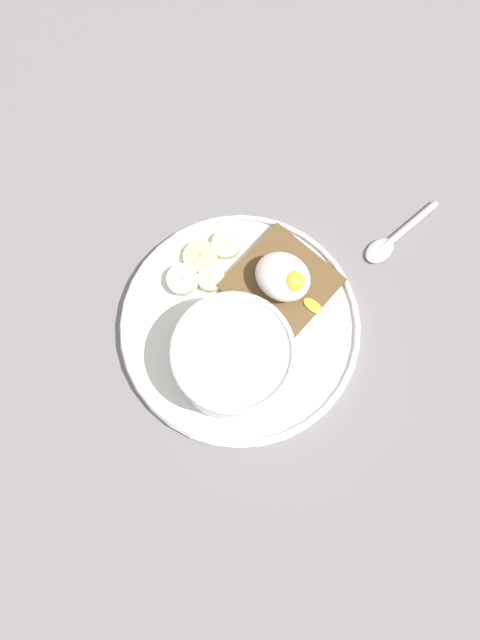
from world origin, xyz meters
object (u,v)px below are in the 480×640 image
Objects in this scene: oatmeal_bowl at (233,357)px; spoon at (393,239)px; banana_slice_front at (211,279)px; poached_egg at (284,277)px; toast_slice at (281,284)px; banana_slice_left at (200,257)px; banana_slice_right at (227,245)px; banana_slice_back at (183,280)px.

spoon is at bearing -107.06° from oatmeal_bowl.
banana_slice_front is 0.39× the size of spoon.
spoon is (-6.98, -11.70, -3.57)cm from poached_egg.
oatmeal_bowl reaches higher than banana_slice_front.
banana_slice_front is (6.47, 3.65, -0.09)cm from toast_slice.
banana_slice_front is at bearing 149.31° from banana_slice_left.
banana_slice_front reaches higher than spoon.
poached_egg is 14.08cm from spoon.
oatmeal_bowl is 3.67× the size of banana_slice_right.
oatmeal_bowl reaches higher than spoon.
banana_slice_back is at bearing 75.91° from banana_slice_right.
spoon is at bearing -121.48° from toast_slice.
banana_slice_back is at bearing 47.04° from spoon.
oatmeal_bowl reaches higher than toast_slice.
oatmeal_bowl is at bearing 154.93° from banana_slice_back.
banana_slice_back is 6.13cm from banana_slice_right.
toast_slice is at bearing 58.52° from spoon.
poached_egg is at bearing 59.19° from spoon.
banana_slice_left and banana_slice_back have the same top height.
oatmeal_bowl is 1.13× the size of spoon.
toast_slice is 2.33cm from poached_egg.
oatmeal_bowl reaches higher than banana_slice_right.
poached_egg reaches higher than spoon.
banana_slice_back is 0.37× the size of spoon.
toast_slice is 2.69× the size of banana_slice_front.
spoon is at bearing -138.87° from banana_slice_left.
spoon is (-6.60, -21.50, -3.58)cm from oatmeal_bowl.
oatmeal_bowl is 1.47× the size of poached_egg.
oatmeal_bowl is 9.81cm from poached_egg.
banana_slice_right is 0.31× the size of spoon.
banana_slice_right is at bearing -118.63° from banana_slice_left.
toast_slice reaches higher than spoon.
banana_slice_left is at bearing -38.91° from oatmeal_bowl.
banana_slice_front is at bearing 101.34° from banana_slice_right.
oatmeal_bowl is 1.09× the size of toast_slice.
banana_slice_back is at bearing 90.26° from banana_slice_left.
banana_slice_right is (0.83, -4.15, 0.07)cm from banana_slice_front.
poached_egg reaches higher than banana_slice_right.
banana_slice_back is 1.18× the size of banana_slice_right.
toast_slice is at bearing -86.78° from oatmeal_bowl.
oatmeal_bowl is at bearing 93.22° from toast_slice.
poached_egg is at bearing -165.97° from banana_slice_left.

